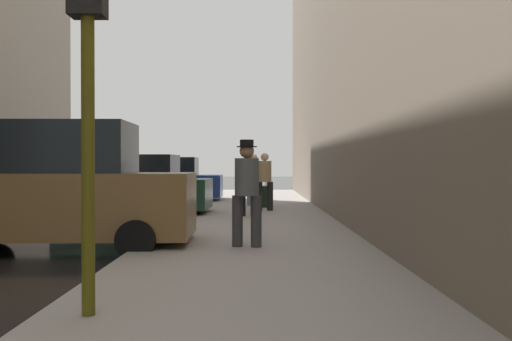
{
  "coord_description": "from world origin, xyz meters",
  "views": [
    {
      "loc": [
        6.02,
        -10.8,
        1.52
      ],
      "look_at": [
        6.07,
        6.13,
        1.34
      ],
      "focal_mm": 40.0,
      "sensor_mm": 36.0,
      "label": 1
    }
  ],
  "objects": [
    {
      "name": "fire_hydrant",
      "position": [
        4.45,
        6.53,
        0.5
      ],
      "size": [
        0.42,
        0.22,
        0.7
      ],
      "color": "red",
      "rests_on": "sidewalk"
    },
    {
      "name": "sidewalk",
      "position": [
        6.0,
        0.0,
        0.07
      ],
      "size": [
        4.0,
        40.0,
        0.15
      ],
      "primitive_type": "cube",
      "color": "gray",
      "rests_on": "ground_plane"
    },
    {
      "name": "pedestrian_in_jeans",
      "position": [
        5.95,
        8.14,
        1.1
      ],
      "size": [
        0.53,
        0.49,
        1.71
      ],
      "color": "#728CB2",
      "rests_on": "sidewalk"
    },
    {
      "name": "pedestrian_in_tan_coat",
      "position": [
        6.28,
        6.1,
        1.1
      ],
      "size": [
        0.51,
        0.42,
        1.71
      ],
      "color": "black",
      "rests_on": "sidewalk"
    },
    {
      "name": "parked_blue_sedan",
      "position": [
        2.65,
        11.04,
        0.85
      ],
      "size": [
        4.2,
        2.06,
        1.79
      ],
      "color": "navy",
      "rests_on": "ground_plane"
    },
    {
      "name": "rolling_suitcase",
      "position": [
        6.34,
        7.43,
        0.49
      ],
      "size": [
        0.37,
        0.57,
        1.04
      ],
      "color": "black",
      "rests_on": "sidewalk"
    },
    {
      "name": "parked_dark_green_sedan",
      "position": [
        2.65,
        5.31,
        0.85
      ],
      "size": [
        4.27,
        2.19,
        1.79
      ],
      "color": "#193828",
      "rests_on": "ground_plane"
    },
    {
      "name": "parked_bronze_suv",
      "position": [
        2.65,
        -0.9,
        1.03
      ],
      "size": [
        4.63,
        2.13,
        2.25
      ],
      "color": "brown",
      "rests_on": "ground_plane"
    },
    {
      "name": "pedestrian_in_red_jacket",
      "position": [
        5.81,
        4.27,
        1.1
      ],
      "size": [
        0.53,
        0.49,
        1.71
      ],
      "color": "black",
      "rests_on": "sidewalk"
    },
    {
      "name": "pedestrian_with_beanie",
      "position": [
        5.87,
        -1.36,
        1.14
      ],
      "size": [
        0.53,
        0.48,
        1.78
      ],
      "color": "#333338",
      "rests_on": "sidewalk"
    },
    {
      "name": "traffic_light",
      "position": [
        4.5,
        -5.64,
        2.76
      ],
      "size": [
        0.32,
        0.32,
        3.6
      ],
      "color": "#514C0F",
      "rests_on": "sidewalk"
    }
  ]
}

